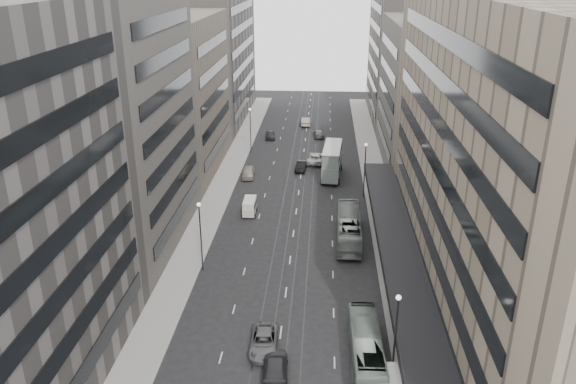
% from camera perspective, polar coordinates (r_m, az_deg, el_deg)
% --- Properties ---
extents(ground, '(220.00, 220.00, 0.00)m').
position_cam_1_polar(ground, '(53.58, -0.82, -14.70)').
color(ground, black).
rests_on(ground, ground).
extents(sidewalk_right, '(4.00, 125.00, 0.15)m').
position_cam_1_polar(sidewalk_right, '(86.82, 9.07, 0.17)').
color(sidewalk_right, gray).
rests_on(sidewalk_right, ground).
extents(sidewalk_left, '(4.00, 125.00, 0.15)m').
position_cam_1_polar(sidewalk_left, '(87.80, -6.71, 0.55)').
color(sidewalk_left, gray).
rests_on(sidewalk_left, ground).
extents(department_store, '(19.20, 60.00, 30.00)m').
position_cam_1_polar(department_store, '(56.49, 22.05, 2.76)').
color(department_store, gray).
rests_on(department_store, ground).
extents(building_right_mid, '(15.00, 28.00, 24.00)m').
position_cam_1_polar(building_right_mid, '(98.52, 14.38, 9.65)').
color(building_right_mid, '#524D47').
rests_on(building_right_mid, ground).
extents(building_right_far, '(15.00, 32.00, 28.00)m').
position_cam_1_polar(building_right_far, '(127.34, 12.16, 13.45)').
color(building_right_far, slate).
rests_on(building_right_far, ground).
extents(building_left_b, '(15.00, 26.00, 34.00)m').
position_cam_1_polar(building_left_b, '(68.34, -18.05, 8.26)').
color(building_left_b, '#524D47').
rests_on(building_left_b, ground).
extents(building_left_c, '(15.00, 28.00, 25.00)m').
position_cam_1_polar(building_left_c, '(94.29, -11.91, 9.64)').
color(building_left_c, '#685E50').
rests_on(building_left_c, ground).
extents(building_left_d, '(15.00, 38.00, 28.00)m').
position_cam_1_polar(building_left_d, '(125.62, -8.01, 13.61)').
color(building_left_d, slate).
rests_on(building_left_d, ground).
extents(lamp_right_near, '(0.44, 0.44, 8.32)m').
position_cam_1_polar(lamp_right_near, '(46.76, 10.91, -13.47)').
color(lamp_right_near, '#262628').
rests_on(lamp_right_near, ground).
extents(lamp_right_far, '(0.44, 0.44, 8.32)m').
position_cam_1_polar(lamp_right_far, '(82.51, 7.83, 2.86)').
color(lamp_right_far, '#262628').
rests_on(lamp_right_far, ground).
extents(lamp_left_near, '(0.44, 0.44, 8.32)m').
position_cam_1_polar(lamp_left_near, '(62.43, -8.90, -3.70)').
color(lamp_left_near, '#262628').
rests_on(lamp_left_near, ground).
extents(lamp_left_far, '(0.44, 0.44, 8.32)m').
position_cam_1_polar(lamp_left_far, '(102.25, -3.85, 6.80)').
color(lamp_left_far, '#262628').
rests_on(lamp_left_far, ground).
extents(bus_near, '(2.82, 10.99, 3.05)m').
position_cam_1_polar(bus_near, '(50.49, 7.94, -15.42)').
color(bus_near, gray).
rests_on(bus_near, ground).
extents(bus_far, '(3.11, 12.30, 3.41)m').
position_cam_1_polar(bus_far, '(70.41, 6.20, -3.61)').
color(bus_far, gray).
rests_on(bus_far, ground).
extents(double_decker, '(3.51, 9.68, 5.20)m').
position_cam_1_polar(double_decker, '(90.80, 4.49, 3.21)').
color(double_decker, slate).
rests_on(double_decker, ground).
extents(panel_van, '(1.81, 3.60, 2.26)m').
position_cam_1_polar(panel_van, '(77.42, -3.92, -1.44)').
color(panel_van, beige).
rests_on(panel_van, ground).
extents(sedan_2, '(2.66, 5.47, 1.50)m').
position_cam_1_polar(sedan_2, '(52.08, -2.47, -14.93)').
color(sedan_2, '#5A5A5C').
rests_on(sedan_2, ground).
extents(sedan_3, '(2.49, 5.46, 1.55)m').
position_cam_1_polar(sedan_3, '(49.30, -1.31, -17.35)').
color(sedan_3, '#272729').
rests_on(sedan_3, ground).
extents(sedan_4, '(2.21, 4.85, 1.61)m').
position_cam_1_polar(sedan_4, '(91.31, -4.05, 2.00)').
color(sedan_4, '#A99B8C').
rests_on(sedan_4, ground).
extents(sedan_5, '(2.03, 4.70, 1.50)m').
position_cam_1_polar(sedan_5, '(94.17, 1.37, 2.65)').
color(sedan_5, black).
rests_on(sedan_5, ground).
extents(sedan_6, '(3.32, 6.20, 1.66)m').
position_cam_1_polar(sedan_6, '(98.08, 2.86, 3.48)').
color(sedan_6, beige).
rests_on(sedan_6, ground).
extents(sedan_7, '(2.39, 4.88, 1.37)m').
position_cam_1_polar(sedan_7, '(113.24, 3.12, 5.96)').
color(sedan_7, '#5E5F61').
rests_on(sedan_7, ground).
extents(sedan_8, '(2.23, 4.63, 1.52)m').
position_cam_1_polar(sedan_8, '(112.03, -1.80, 5.85)').
color(sedan_8, '#2B2A2D').
rests_on(sedan_8, ground).
extents(sedan_9, '(1.86, 5.22, 1.72)m').
position_cam_1_polar(sedan_9, '(121.47, 1.82, 7.19)').
color(sedan_9, '#AC9E8E').
rests_on(sedan_9, ground).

